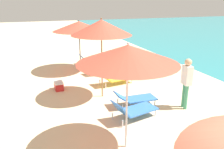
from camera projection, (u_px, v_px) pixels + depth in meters
name	position (u px, v px, depth m)	size (l,w,h in m)	color
umbrella_second	(128.00, 54.00, 5.14)	(2.30, 2.30, 2.64)	silver
lounger_second_shoreside	(133.00, 109.00, 7.16)	(1.54, 0.94, 0.66)	blue
umbrella_third	(101.00, 27.00, 8.10)	(2.15, 2.15, 2.91)	olive
lounger_third_shoreside	(115.00, 78.00, 10.10)	(1.62, 0.89, 0.61)	yellow
lounger_third_inland	(135.00, 98.00, 8.05)	(1.47, 0.62, 0.53)	blue
umbrella_farthest	(79.00, 26.00, 11.47)	(2.59, 2.59, 2.55)	#4C4C51
lounger_farthest_shoreside	(90.00, 59.00, 13.24)	(1.21, 0.72, 0.55)	blue
lounger_farthest_inland	(103.00, 68.00, 11.55)	(1.59, 0.90, 0.59)	white
person_walking_near	(187.00, 79.00, 7.63)	(0.26, 0.39, 1.71)	#3F9972
cooler_box	(59.00, 86.00, 9.49)	(0.35, 0.51, 0.33)	red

